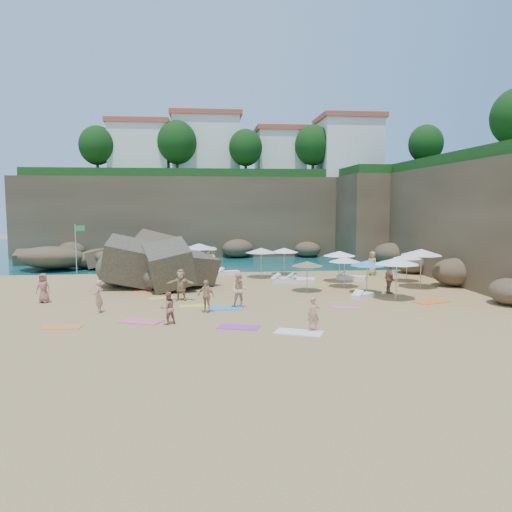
{
  "coord_description": "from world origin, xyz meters",
  "views": [
    {
      "loc": [
        -1.27,
        -28.62,
        5.36
      ],
      "look_at": [
        2.0,
        3.0,
        2.0
      ],
      "focal_mm": 35.0,
      "sensor_mm": 36.0,
      "label": 1
    }
  ],
  "objects": [
    {
      "name": "parasol_0",
      "position": [
        -1.68,
        7.61,
        2.27
      ],
      "size": [
        2.62,
        2.62,
        2.47
      ],
      "color": "silver",
      "rests_on": "ground"
    },
    {
      "name": "cliff_corner",
      "position": [
        17.0,
        20.0,
        4.0
      ],
      "size": [
        10.0,
        12.0,
        8.0
      ],
      "primitive_type": "cube",
      "color": "brown",
      "rests_on": "ground"
    },
    {
      "name": "person_stand_4",
      "position": [
        11.18,
        7.27,
        0.9
      ],
      "size": [
        0.87,
        1.0,
        1.8
      ],
      "primitive_type": "imported",
      "rotation": [
        0.0,
        0.0,
        -1.02
      ],
      "color": "tan",
      "rests_on": "ground"
    },
    {
      "name": "person_lie_4",
      "position": [
        3.23,
        -8.52,
        0.17
      ],
      "size": [
        0.56,
        1.44,
        0.34
      ],
      "primitive_type": "imported",
      "rotation": [
        0.0,
        0.0,
        0.03
      ],
      "color": "tan",
      "rests_on": "ground"
    },
    {
      "name": "towel_1",
      "position": [
        -4.22,
        -5.96,
        0.02
      ],
      "size": [
        2.14,
        1.63,
        0.03
      ],
      "primitive_type": "cube",
      "rotation": [
        0.0,
        0.0,
        -0.4
      ],
      "color": "#F05D79",
      "rests_on": "ground"
    },
    {
      "name": "parasol_10",
      "position": [
        8.34,
        -0.05,
        1.83
      ],
      "size": [
        2.1,
        2.1,
        1.99
      ],
      "color": "silver",
      "rests_on": "ground"
    },
    {
      "name": "parasol_6",
      "position": [
        4.91,
        0.94,
        1.72
      ],
      "size": [
        1.98,
        1.98,
        1.87
      ],
      "color": "silver",
      "rests_on": "ground"
    },
    {
      "name": "person_stand_5",
      "position": [
        -0.9,
        11.39,
        0.76
      ],
      "size": [
        1.39,
        1.11,
        1.51
      ],
      "primitive_type": "imported",
      "rotation": [
        0.0,
        0.0,
        0.59
      ],
      "color": "tan",
      "rests_on": "ground"
    },
    {
      "name": "clifftop_buildings",
      "position": [
        2.96,
        25.79,
        11.24
      ],
      "size": [
        28.48,
        9.48,
        7.0
      ],
      "color": "white",
      "rests_on": "cliff_back"
    },
    {
      "name": "parasol_8",
      "position": [
        15.96,
        6.26,
        1.71
      ],
      "size": [
        1.97,
        1.97,
        1.86
      ],
      "color": "silver",
      "rests_on": "ground"
    },
    {
      "name": "person_stand_6",
      "position": [
        -6.49,
        -3.88,
        0.82
      ],
      "size": [
        0.4,
        0.6,
        1.63
      ],
      "primitive_type": "imported",
      "rotation": [
        0.0,
        0.0,
        4.7
      ],
      "color": "#DE947E",
      "rests_on": "ground"
    },
    {
      "name": "cliff_right",
      "position": [
        19.0,
        8.0,
        4.0
      ],
      "size": [
        8.0,
        30.0,
        8.0
      ],
      "primitive_type": "cube",
      "color": "brown",
      "rests_on": "ground"
    },
    {
      "name": "seawater",
      "position": [
        0.0,
        30.0,
        0.0
      ],
      "size": [
        120.0,
        120.0,
        0.0
      ],
      "primitive_type": "plane",
      "color": "#0C4751",
      "rests_on": "ground"
    },
    {
      "name": "lounger_2",
      "position": [
        4.21,
        4.61,
        0.16
      ],
      "size": [
        2.06,
        0.87,
        0.31
      ],
      "primitive_type": "cube",
      "rotation": [
        0.0,
        0.0,
        0.11
      ],
      "color": "white",
      "rests_on": "ground"
    },
    {
      "name": "person_stand_3",
      "position": [
        9.63,
        -0.3,
        0.88
      ],
      "size": [
        0.51,
        1.06,
        1.76
      ],
      "primitive_type": "imported",
      "rotation": [
        0.0,
        0.0,
        1.65
      ],
      "color": "#A07250",
      "rests_on": "ground"
    },
    {
      "name": "towel_6",
      "position": [
        0.16,
        -7.47,
        0.02
      ],
      "size": [
        1.97,
        1.37,
        0.03
      ],
      "primitive_type": "cube",
      "rotation": [
        0.0,
        0.0,
        -0.29
      ],
      "color": "purple",
      "rests_on": "ground"
    },
    {
      "name": "person_stand_1",
      "position": [
        -2.93,
        -6.55,
        0.73
      ],
      "size": [
        0.88,
        0.82,
        1.46
      ],
      "primitive_type": "imported",
      "rotation": [
        0.0,
        0.0,
        3.64
      ],
      "color": "#B4725A",
      "rests_on": "ground"
    },
    {
      "name": "parasol_9",
      "position": [
        7.61,
        2.22,
        1.8
      ],
      "size": [
        2.07,
        2.07,
        1.96
      ],
      "color": "silver",
      "rests_on": "ground"
    },
    {
      "name": "towel_4",
      "position": [
        -1.85,
        -2.72,
        0.01
      ],
      "size": [
        1.58,
        0.9,
        0.03
      ],
      "primitive_type": "cube",
      "rotation": [
        0.0,
        0.0,
        0.1
      ],
      "color": "yellow",
      "rests_on": "ground"
    },
    {
      "name": "clifftop_trees",
      "position": [
        4.78,
        19.52,
        11.26
      ],
      "size": [
        35.6,
        23.82,
        4.4
      ],
      "color": "#11380F",
      "rests_on": "ground"
    },
    {
      "name": "towel_2",
      "position": [
        -7.48,
        -6.66,
        0.01
      ],
      "size": [
        1.68,
        0.89,
        0.03
      ],
      "primitive_type": "cube",
      "rotation": [
        0.0,
        0.0,
        -0.04
      ],
      "color": "orange",
      "rests_on": "ground"
    },
    {
      "name": "cliff_back",
      "position": [
        2.0,
        25.0,
        4.0
      ],
      "size": [
        44.0,
        8.0,
        8.0
      ],
      "primitive_type": "cube",
      "color": "brown",
      "rests_on": "ground"
    },
    {
      "name": "ground",
      "position": [
        0.0,
        0.0,
        0.0
      ],
      "size": [
        120.0,
        120.0,
        0.0
      ],
      "primitive_type": "plane",
      "color": "tan",
      "rests_on": "ground"
    },
    {
      "name": "lounger_3",
      "position": [
        5.15,
        4.47,
        0.16
      ],
      "size": [
        2.14,
        1.08,
        0.32
      ],
      "primitive_type": "cube",
      "rotation": [
        0.0,
        0.0,
        -0.2
      ],
      "color": "white",
      "rests_on": "ground"
    },
    {
      "name": "person_lie_3",
      "position": [
        -2.61,
        -1.07,
        0.23
      ],
      "size": [
        1.83,
        1.94,
        0.46
      ],
      "primitive_type": "imported",
      "rotation": [
        0.0,
        0.0,
        -0.16
      ],
      "color": "tan",
      "rests_on": "ground"
    },
    {
      "name": "rock_outcrop",
      "position": [
        -3.57,
        3.34,
        0.0
      ],
      "size": [
        7.08,
        5.39,
        2.78
      ],
      "primitive_type": null,
      "rotation": [
        0.0,
        0.0,
        -0.03
      ],
      "color": "brown",
      "rests_on": "ground"
    },
    {
      "name": "lounger_4",
      "position": [
        5.22,
        4.21,
        0.13
      ],
      "size": [
        1.73,
        0.83,
        0.26
      ],
      "primitive_type": "cube",
      "rotation": [
        0.0,
        0.0,
        -0.17
      ],
      "color": "white",
      "rests_on": "ground"
    },
    {
      "name": "parasol_3",
      "position": [
        12.52,
        4.05,
        1.74
      ],
      "size": [
        2.01,
        2.01,
        1.9
      ],
      "color": "silver",
      "rests_on": "ground"
    },
    {
      "name": "parasol_1",
      "position": [
        7.87,
        4.45,
        1.95
      ],
      "size": [
        2.25,
        2.25,
        2.13
      ],
      "color": "silver",
      "rests_on": "ground"
    },
    {
      "name": "towel_11",
      "position": [
        -4.03,
        4.08,
        0.02
      ],
      "size": [
        2.16,
        1.56,
        0.03
      ],
      "primitive_type": "cube",
      "rotation": [
        0.0,
        0.0,
        0.33
      ],
      "color": "#35BB67",
      "rests_on": "ground"
    },
    {
      "name": "marina_masts",
      "position": [
        -16.5,
        30.0,
        3.0
      ],
      "size": [
        3.1,
        0.1,
        6.0
      ],
      "color": "white",
      "rests_on": "ground"
    },
    {
      "name": "towel_7",
      "position": [
        -4.86,
        2.56,
        0.02
      ],
      "size": [
        2.18,
        1.7,
        0.03
      ],
      "primitive_type": "cube",
      "rotation": [
        0.0,
        0.0,
        -0.43
      ],
      "color": "red",
      "rests_on": "ground"
    },
    {
      "name": "parasol_2",
      "position": [
        4.67,
        8.24,
        1.86
      ],
      "size": [
        2.15,
        2.15,
        2.03
      ],
      "color": "silver",
      "rests_on": "ground"
    },
    {
      "name": "parasol_5",
      "position": [
        2.77,
        6.85,
        2.0
      ],
      "size": [
        2.3,
        2.3,
        2.18
      ],
      "color": "silver",
      "rests_on": "ground"
    },
    {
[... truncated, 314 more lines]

